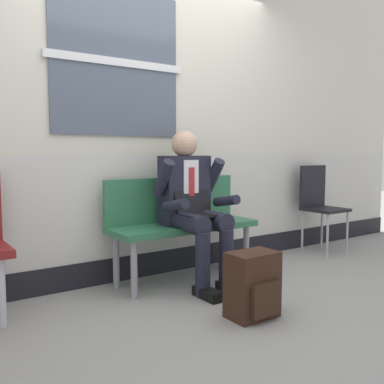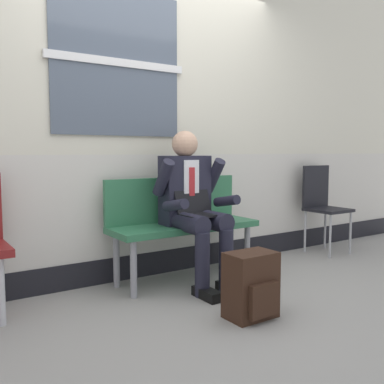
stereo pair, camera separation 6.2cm
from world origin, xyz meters
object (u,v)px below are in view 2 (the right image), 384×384
object	(u,v)px
bench_with_person	(181,218)
folding_chair	(322,200)
person_seated	(194,204)
backpack	(251,286)

from	to	relation	value
bench_with_person	folding_chair	bearing A→B (deg)	-0.39
bench_with_person	person_seated	bearing A→B (deg)	-90.00
person_seated	folding_chair	xyz separation A→B (m)	(1.75, 0.18, -0.10)
bench_with_person	folding_chair	xyz separation A→B (m)	(1.75, -0.01, 0.04)
backpack	folding_chair	size ratio (longest dim) A/B	0.46
bench_with_person	folding_chair	size ratio (longest dim) A/B	1.36
folding_chair	bench_with_person	bearing A→B (deg)	179.61
person_seated	folding_chair	size ratio (longest dim) A/B	1.34
bench_with_person	person_seated	world-z (taller)	person_seated
bench_with_person	person_seated	distance (m)	0.24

